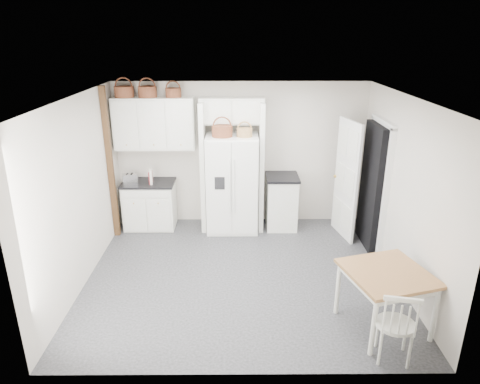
{
  "coord_description": "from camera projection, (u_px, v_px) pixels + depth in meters",
  "views": [
    {
      "loc": [
        -0.06,
        -5.55,
        3.38
      ],
      "look_at": [
        -0.02,
        0.4,
        1.16
      ],
      "focal_mm": 32.0,
      "sensor_mm": 36.0,
      "label": 1
    }
  ],
  "objects": [
    {
      "name": "base_cab_left",
      "position": [
        150.0,
        205.0,
        7.82
      ],
      "size": [
        0.9,
        0.57,
        0.83
      ],
      "primitive_type": "cube",
      "color": "silver",
      "rests_on": "floor"
    },
    {
      "name": "wall_right",
      "position": [
        403.0,
        192.0,
        5.94
      ],
      "size": [
        0.0,
        4.0,
        4.0
      ],
      "primitive_type": "plane",
      "rotation": [
        1.57,
        0.0,
        -1.57
      ],
      "color": "beige",
      "rests_on": "floor"
    },
    {
      "name": "basket_fridge_a",
      "position": [
        222.0,
        131.0,
        7.16
      ],
      "size": [
        0.34,
        0.34,
        0.18
      ],
      "primitive_type": "cylinder",
      "color": "brown",
      "rests_on": "refrigerator"
    },
    {
      "name": "doorway_void",
      "position": [
        373.0,
        187.0,
        6.97
      ],
      "size": [
        0.18,
        0.85,
        2.05
      ],
      "primitive_type": "cube",
      "color": "black",
      "rests_on": "floor"
    },
    {
      "name": "windsor_chair",
      "position": [
        396.0,
        324.0,
        4.6
      ],
      "size": [
        0.5,
        0.47,
        0.87
      ],
      "primitive_type": "cube",
      "rotation": [
        0.0,
        0.0,
        -0.21
      ],
      "color": "silver",
      "rests_on": "floor"
    },
    {
      "name": "refrigerator",
      "position": [
        232.0,
        183.0,
        7.59
      ],
      "size": [
        0.9,
        0.72,
        1.74
      ],
      "primitive_type": "cube",
      "color": "white",
      "rests_on": "floor"
    },
    {
      "name": "counter_right",
      "position": [
        282.0,
        177.0,
        7.64
      ],
      "size": [
        0.58,
        0.68,
        0.04
      ],
      "primitive_type": "cube",
      "color": "black",
      "rests_on": "base_cab_right"
    },
    {
      "name": "toaster",
      "position": [
        130.0,
        179.0,
        7.57
      ],
      "size": [
        0.28,
        0.22,
        0.17
      ],
      "primitive_type": "cube",
      "rotation": [
        0.0,
        0.0,
        0.35
      ],
      "color": "silver",
      "rests_on": "counter_left"
    },
    {
      "name": "basket_upper_b",
      "position": [
        147.0,
        92.0,
        7.23
      ],
      "size": [
        0.31,
        0.31,
        0.18
      ],
      "primitive_type": "cylinder",
      "color": "brown",
      "rests_on": "upper_cabinet"
    },
    {
      "name": "bridge_cabinet",
      "position": [
        232.0,
        110.0,
        7.35
      ],
      "size": [
        1.12,
        0.34,
        0.45
      ],
      "primitive_type": "cube",
      "color": "silver",
      "rests_on": "wall_back"
    },
    {
      "name": "dining_table",
      "position": [
        384.0,
        299.0,
        5.12
      ],
      "size": [
        1.13,
        1.13,
        0.76
      ],
      "primitive_type": "cube",
      "rotation": [
        0.0,
        0.0,
        0.28
      ],
      "color": "brown",
      "rests_on": "floor"
    },
    {
      "name": "trim_post",
      "position": [
        110.0,
        165.0,
        7.18
      ],
      "size": [
        0.09,
        0.09,
        2.6
      ],
      "primitive_type": "cube",
      "color": "#422917",
      "rests_on": "floor"
    },
    {
      "name": "basket_upper_c",
      "position": [
        173.0,
        93.0,
        7.24
      ],
      "size": [
        0.27,
        0.27,
        0.15
      ],
      "primitive_type": "cylinder",
      "color": "brown",
      "rests_on": "upper_cabinet"
    },
    {
      "name": "cookbook_cream",
      "position": [
        151.0,
        176.0,
        7.54
      ],
      "size": [
        0.06,
        0.18,
        0.26
      ],
      "primitive_type": "cube",
      "rotation": [
        0.0,
        0.0,
        0.12
      ],
      "color": "silver",
      "rests_on": "counter_left"
    },
    {
      "name": "cookbook_red",
      "position": [
        151.0,
        177.0,
        7.55
      ],
      "size": [
        0.05,
        0.15,
        0.22
      ],
      "primitive_type": "cube",
      "rotation": [
        0.0,
        0.0,
        -0.09
      ],
      "color": "maroon",
      "rests_on": "counter_left"
    },
    {
      "name": "fridge_panel_left",
      "position": [
        203.0,
        167.0,
        7.57
      ],
      "size": [
        0.08,
        0.6,
        2.3
      ],
      "primitive_type": "cube",
      "color": "silver",
      "rests_on": "floor"
    },
    {
      "name": "floor",
      "position": [
        241.0,
        274.0,
        6.38
      ],
      "size": [
        4.5,
        4.5,
        0.0
      ],
      "primitive_type": "plane",
      "color": "black",
      "rests_on": "ground"
    },
    {
      "name": "door_slab",
      "position": [
        346.0,
        180.0,
        7.28
      ],
      "size": [
        0.21,
        0.79,
        2.05
      ],
      "primitive_type": "cube",
      "rotation": [
        0.0,
        0.0,
        -1.36
      ],
      "color": "white",
      "rests_on": "floor"
    },
    {
      "name": "wall_back",
      "position": [
        241.0,
        154.0,
        7.8
      ],
      "size": [
        4.5,
        0.0,
        4.5
      ],
      "primitive_type": "plane",
      "rotation": [
        1.57,
        0.0,
        0.0
      ],
      "color": "beige",
      "rests_on": "floor"
    },
    {
      "name": "wall_left",
      "position": [
        79.0,
        193.0,
        5.91
      ],
      "size": [
        0.0,
        4.0,
        4.0
      ],
      "primitive_type": "plane",
      "rotation": [
        1.57,
        0.0,
        1.57
      ],
      "color": "beige",
      "rests_on": "floor"
    },
    {
      "name": "upper_cabinet",
      "position": [
        154.0,
        124.0,
        7.42
      ],
      "size": [
        1.4,
        0.34,
        0.9
      ],
      "primitive_type": "cube",
      "color": "silver",
      "rests_on": "wall_back"
    },
    {
      "name": "basket_fridge_b",
      "position": [
        245.0,
        133.0,
        7.17
      ],
      "size": [
        0.26,
        0.26,
        0.14
      ],
      "primitive_type": "cylinder",
      "color": "olive",
      "rests_on": "refrigerator"
    },
    {
      "name": "ceiling",
      "position": [
        242.0,
        98.0,
        5.47
      ],
      "size": [
        4.5,
        4.5,
        0.0
      ],
      "primitive_type": "plane",
      "color": "white",
      "rests_on": "wall_back"
    },
    {
      "name": "fridge_panel_right",
      "position": [
        261.0,
        167.0,
        7.57
      ],
      "size": [
        0.08,
        0.6,
        2.3
      ],
      "primitive_type": "cube",
      "color": "silver",
      "rests_on": "floor"
    },
    {
      "name": "base_cab_right",
      "position": [
        281.0,
        202.0,
        7.81
      ],
      "size": [
        0.54,
        0.64,
        0.94
      ],
      "primitive_type": "cube",
      "color": "silver",
      "rests_on": "floor"
    },
    {
      "name": "counter_left",
      "position": [
        148.0,
        183.0,
        7.67
      ],
      "size": [
        0.94,
        0.6,
        0.04
      ],
      "primitive_type": "cube",
      "color": "black",
      "rests_on": "base_cab_left"
    },
    {
      "name": "basket_upper_a",
      "position": [
        124.0,
        92.0,
        7.23
      ],
      "size": [
        0.33,
        0.33,
        0.19
      ],
      "primitive_type": "cylinder",
      "color": "brown",
      "rests_on": "upper_cabinet"
    }
  ]
}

